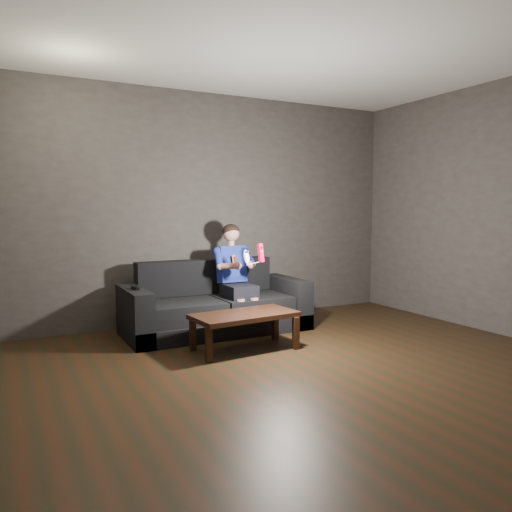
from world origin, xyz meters
TOP-DOWN VIEW (x-y plane):
  - floor at (0.00, 0.00)m, footprint 5.00×5.00m
  - back_wall at (0.00, 2.50)m, footprint 5.00×0.04m
  - ceiling at (0.00, 0.00)m, footprint 5.00×5.00m
  - sofa at (-0.16, 1.93)m, footprint 1.98×0.86m
  - child at (0.07, 1.88)m, footprint 0.46×0.56m
  - wii_remote_red at (0.15, 1.45)m, footprint 0.06×0.08m
  - nunchuk_white at (-0.01, 1.46)m, footprint 0.08×0.11m
  - wii_remote_black at (-1.05, 1.86)m, footprint 0.05×0.16m
  - coffee_table at (-0.20, 1.11)m, footprint 1.03×0.58m

SIDE VIEW (x-z plane):
  - floor at x=0.00m, z-range 0.00..0.00m
  - sofa at x=-0.16m, z-range -0.13..0.63m
  - coffee_table at x=-0.20m, z-range 0.13..0.49m
  - wii_remote_black at x=-1.05m, z-range 0.54..0.57m
  - child at x=0.07m, z-range 0.12..1.24m
  - nunchuk_white at x=-0.01m, z-range 0.77..0.94m
  - wii_remote_red at x=0.15m, z-range 0.79..0.99m
  - back_wall at x=0.00m, z-range 0.00..2.70m
  - ceiling at x=0.00m, z-range 2.69..2.71m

